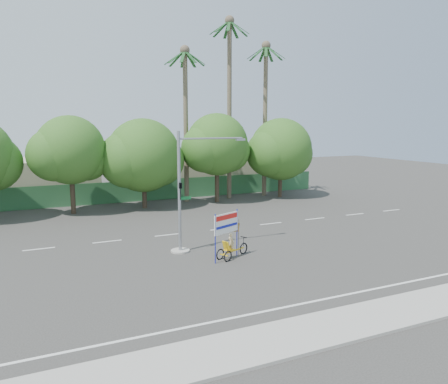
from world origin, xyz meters
name	(u,v)px	position (x,y,z in m)	size (l,w,h in m)	color
ground	(250,266)	(0.00, 0.00, 0.00)	(120.00, 120.00, 0.00)	#33302D
sidewalk_near	(345,324)	(0.00, -7.50, 0.06)	(50.00, 2.40, 0.12)	gray
fence	(145,190)	(0.00, 21.50, 1.00)	(38.00, 0.08, 2.00)	#336B3D
building_left	(31,180)	(-10.00, 26.00, 2.00)	(12.00, 8.00, 4.00)	#C2B69A
building_right	(205,173)	(8.00, 26.00, 1.80)	(14.00, 8.00, 3.60)	#C2B69A
tree_left	(70,153)	(-7.05, 18.00, 5.06)	(6.66, 5.60, 8.07)	#473828
tree_center	(143,157)	(-1.05, 18.00, 4.47)	(7.62, 6.40, 7.85)	#473828
tree_right	(216,147)	(5.95, 18.00, 5.24)	(6.90, 5.80, 8.36)	#473828
tree_far_right	(280,151)	(12.95, 18.00, 4.64)	(7.38, 6.20, 7.94)	#473828
palm_tall	(229,91)	(8.00, 19.50, 10.46)	(3.73, 3.79, 17.45)	#70604C
palm_mid	(265,103)	(12.00, 19.50, 9.40)	(3.73, 3.79, 15.45)	#70604C
palm_short	(186,107)	(3.50, 19.50, 8.86)	(3.73, 3.79, 14.45)	#70604C
traffic_signal	(185,202)	(-2.20, 3.98, 2.92)	(4.72, 1.10, 7.00)	gray
trike_billboard	(230,239)	(-0.43, 1.63, 1.10)	(2.57, 1.32, 2.73)	black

